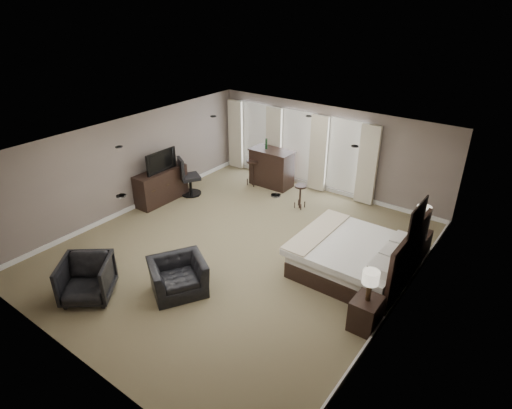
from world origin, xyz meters
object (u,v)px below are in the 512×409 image
Objects in this scene: bar_counter at (272,168)px; armchair_near at (178,271)px; lamp_near at (370,286)px; nightstand_near at (365,313)px; bar_stool_left at (253,173)px; nightstand_far at (417,244)px; dresser at (161,186)px; armchair_far at (86,277)px; tv at (160,168)px; bar_stool_right at (300,197)px; bed at (356,244)px; desk_chair at (190,176)px; lamp_far at (422,220)px.

armchair_near is at bearing -74.87° from bar_counter.
lamp_near reaches higher than armchair_near.
nightstand_near is 6.73m from bar_stool_left.
nightstand_far is 5.44m from armchair_near.
lamp_near is 0.37× the size of dresser.
nightstand_far is at bearing 9.55° from armchair_far.
tv reaches higher than bar_stool_left.
bar_counter is at bearing 164.94° from nightstand_far.
nightstand_near is 0.90× the size of bar_stool_right.
bed is at bearing 121.54° from lamp_near.
armchair_near is at bearing 161.00° from desk_chair.
lamp_far is 0.63× the size of tv.
lamp_far is 7.23m from armchair_far.
bar_counter is at bearing 55.57° from dresser.
lamp_far is at bearing -8.52° from bar_stool_right.
nightstand_far is 2.96m from lamp_near.
tv reaches higher than nightstand_near.
lamp_near is 6.56m from bar_counter.
lamp_far is at bearing -144.26° from desk_chair.
bar_stool_right is (-3.45, 0.52, 0.03)m from nightstand_far.
bed is at bearing -37.57° from bar_stool_right.
bar_stool_right is at bearing 171.48° from nightstand_far.
nightstand_near is 0.38× the size of dresser.
bed is 3.25m from bar_stool_right.
tv is 1.10× the size of armchair_far.
dresser is at bearing -179.77° from bed.
bed is at bearing -157.95° from desk_chair.
bar_stool_right is (1.54, -0.83, -0.24)m from bar_counter.
lamp_near is 0.64× the size of armchair_far.
bed is at bearing -12.95° from armchair_near.
dresser is 1.21× the size of bar_counter.
armchair_near is at bearing -160.12° from nightstand_near.
bed reaches higher than bar_counter.
bar_stool_right is at bearing 135.25° from nightstand_near.
bar_stool_left is 0.69× the size of desk_chair.
armchair_near is at bearing -133.87° from bed.
lamp_near is at bearing -35.51° from bar_stool_left.
armchair_far reaches higher than bar_stool_left.
bed is 5.55m from armchair_far.
tv is (-6.92, -1.47, 0.70)m from nightstand_far.
desk_chair is (-1.75, 4.71, 0.12)m from armchair_far.
bar_counter reaches higher than armchair_near.
lamp_near is at bearing 0.00° from nightstand_near.
lamp_far is at bearing 58.46° from bed.
desk_chair reaches higher than bar_stool_right.
dresser is 4.01m from bar_stool_right.
dresser is (-6.92, 1.43, -0.46)m from lamp_near.
armchair_far reaches higher than dresser.
dresser reaches higher than nightstand_far.
dresser is at bearing 0.00° from tv.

